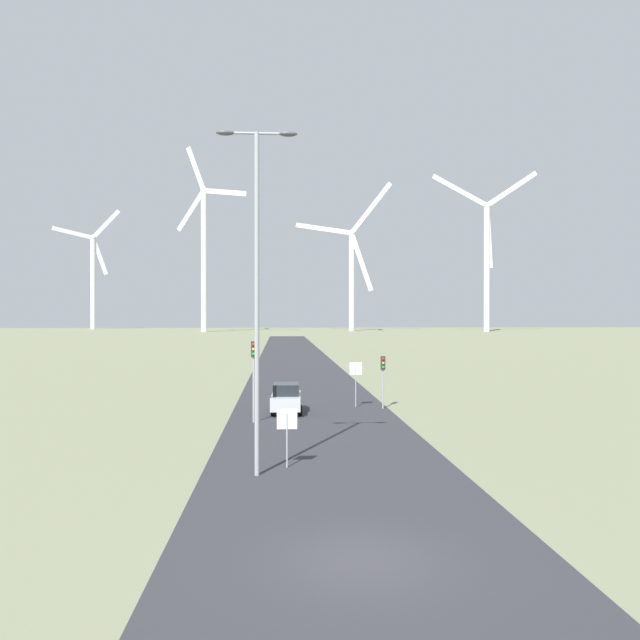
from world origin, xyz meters
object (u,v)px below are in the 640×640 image
streetlamp (257,268)px  wind_turbine_far_left (93,273)px  stop_sign_far (356,376)px  wind_turbine_right (487,253)px  traffic_light_post_near_right (383,370)px  wind_turbine_left (204,247)px  stop_sign_near (287,427)px  car_approaching (286,398)px  traffic_light_post_near_left (254,363)px  wind_turbine_center (352,267)px

streetlamp → wind_turbine_far_left: bearing=107.6°
streetlamp → stop_sign_far: streetlamp is taller
wind_turbine_far_left → wind_turbine_right: wind_turbine_right is taller
traffic_light_post_near_right → wind_turbine_right: bearing=69.5°
stop_sign_far → wind_turbine_left: 200.34m
streetlamp → stop_sign_far: size_ratio=4.40×
stop_sign_near → wind_turbine_right: 224.31m
streetlamp → wind_turbine_left: bearing=97.4°
wind_turbine_right → stop_sign_near: bearing=-110.6°
streetlamp → car_approaching: (1.25, 15.14, -6.92)m
traffic_light_post_near_left → wind_turbine_far_left: size_ratio=0.08×
streetlamp → stop_sign_near: bearing=45.2°
traffic_light_post_near_left → wind_turbine_center: bearing=81.9°
car_approaching → wind_turbine_center: wind_turbine_center is taller
streetlamp → traffic_light_post_near_right: bearing=65.4°
traffic_light_post_near_right → wind_turbine_center: bearing=84.0°
traffic_light_post_near_right → wind_turbine_center: size_ratio=0.06×
car_approaching → wind_turbine_left: 201.81m
traffic_light_post_near_left → car_approaching: size_ratio=1.10×
streetlamp → wind_turbine_right: size_ratio=0.21×
wind_turbine_far_left → streetlamp: bearing=-72.4°
wind_turbine_left → wind_turbine_center: (56.94, 10.52, -6.46)m
traffic_light_post_near_right → traffic_light_post_near_left: bearing=-149.8°
streetlamp → wind_turbine_right: (79.50, 209.39, 22.31)m
wind_turbine_center → wind_turbine_far_left: bearing=161.3°
traffic_light_post_near_right → wind_turbine_left: (-35.20, 196.02, 29.33)m
streetlamp → traffic_light_post_near_left: streetlamp is taller
wind_turbine_far_left → traffic_light_post_near_right: bearing=-69.7°
streetlamp → wind_turbine_right: 225.08m
stop_sign_near → wind_turbine_left: size_ratio=0.03×
car_approaching → wind_turbine_left: size_ratio=0.06×
wind_turbine_left → wind_turbine_right: size_ratio=1.13×
traffic_light_post_near_left → wind_turbine_right: (80.12, 197.69, 26.81)m
stop_sign_far → wind_turbine_right: size_ratio=0.05×
stop_sign_near → wind_turbine_center: 224.86m
traffic_light_post_near_right → wind_turbine_center: 208.94m
stop_sign_far → stop_sign_near: bearing=-106.3°
car_approaching → wind_turbine_far_left: size_ratio=0.08×
traffic_light_post_near_right → wind_turbine_right: 207.78m
traffic_light_post_near_left → traffic_light_post_near_right: size_ratio=1.35×
streetlamp → traffic_light_post_near_left: size_ratio=2.83×
traffic_light_post_near_left → wind_turbine_far_left: bearing=108.2°
wind_turbine_center → traffic_light_post_near_right: bearing=-96.0°
stop_sign_far → car_approaching: 5.16m
stop_sign_far → wind_turbine_center: (23.43, 205.78, 23.31)m
stop_sign_near → wind_turbine_far_left: wind_turbine_far_left is taller
traffic_light_post_near_right → car_approaching: size_ratio=0.82×
wind_turbine_right → wind_turbine_left: bearing=178.4°
streetlamp → traffic_light_post_near_right: size_ratio=3.81×
traffic_light_post_near_left → car_approaching: 4.61m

